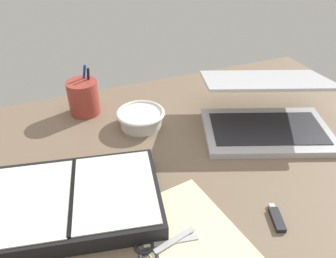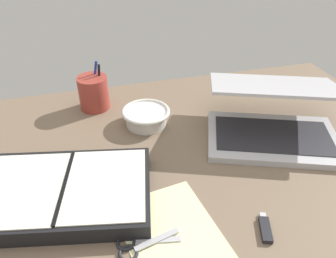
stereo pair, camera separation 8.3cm
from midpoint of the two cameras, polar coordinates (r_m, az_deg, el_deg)
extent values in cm
cube|color=#75604C|center=(81.57, 5.80, -8.18)|extent=(140.00, 100.00, 2.00)
cube|color=#B7B7BC|center=(95.69, 20.13, -1.61)|extent=(40.77, 33.25, 1.80)
cube|color=#232328|center=(95.12, 20.25, -1.12)|extent=(34.61, 25.94, 0.24)
cube|color=#B7B7BC|center=(97.06, 20.54, 7.03)|extent=(40.64, 32.91, 5.59)
cube|color=navy|center=(96.70, 20.58, 6.85)|extent=(37.20, 29.79, 4.64)
cylinder|color=silver|center=(96.20, -1.37, 1.89)|extent=(12.02, 12.02, 4.23)
torus|color=silver|center=(95.06, -1.39, 2.96)|extent=(14.14, 14.14, 1.13)
cylinder|color=#9E382D|center=(104.47, -10.61, 6.15)|extent=(9.24, 9.24, 10.54)
cylinder|color=black|center=(104.69, -9.65, 7.79)|extent=(1.83, 2.46, 13.29)
cylinder|color=#233899|center=(105.44, -10.51, 8.09)|extent=(3.50, 1.63, 13.84)
cube|color=black|center=(75.18, -14.27, -10.76)|extent=(40.67, 31.00, 4.01)
cube|color=silver|center=(75.98, -21.15, -9.54)|extent=(21.01, 25.08, 0.30)
cube|color=silver|center=(72.42, -7.53, -9.49)|extent=(21.01, 25.08, 0.30)
cube|color=black|center=(73.59, -14.52, -9.50)|extent=(5.12, 21.91, 0.30)
cube|color=#B7B7BC|center=(66.81, 1.79, -18.85)|extent=(9.44, 3.35, 0.30)
cube|color=#B7B7BC|center=(67.05, 1.79, -19.00)|extent=(9.48, 2.91, 0.30)
torus|color=#232328|center=(65.47, -3.09, -20.99)|extent=(3.90, 3.90, 0.70)
torus|color=#232328|center=(66.87, -3.63, -19.29)|extent=(3.90, 3.90, 0.70)
cube|color=#F4EFB2|center=(67.60, 5.00, -18.85)|extent=(22.10, 30.02, 0.16)
cube|color=black|center=(72.27, 19.95, -16.32)|extent=(3.91, 6.32, 1.00)
cube|color=silver|center=(74.51, 19.38, -14.19)|extent=(1.53, 1.53, 0.60)
camera|label=1|loc=(0.04, -87.14, 1.99)|focal=35.00mm
camera|label=2|loc=(0.04, 92.86, -1.99)|focal=35.00mm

